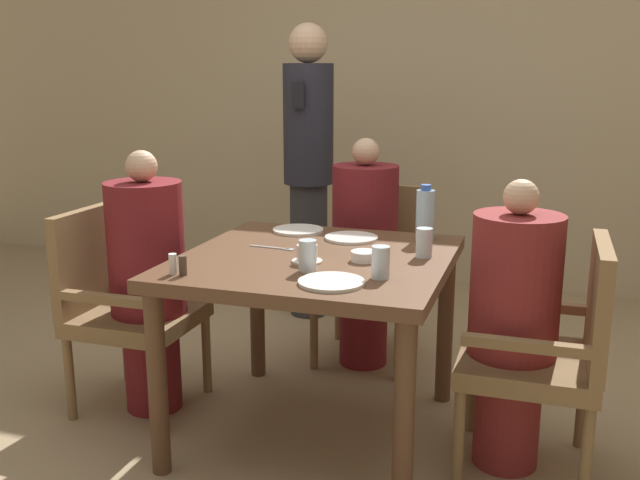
# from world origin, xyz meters

# --- Properties ---
(ground_plane) EXTENTS (16.00, 16.00, 0.00)m
(ground_plane) POSITION_xyz_m (0.00, 0.00, 0.00)
(ground_plane) COLOR #9E8460
(wall_back) EXTENTS (8.00, 0.06, 2.80)m
(wall_back) POSITION_xyz_m (0.00, 2.34, 1.40)
(wall_back) COLOR tan
(wall_back) RESTS_ON ground_plane
(dining_table) EXTENTS (1.02, 1.04, 0.75)m
(dining_table) POSITION_xyz_m (0.00, 0.00, 0.65)
(dining_table) COLOR brown
(dining_table) RESTS_ON ground_plane
(chair_left_side) EXTENTS (0.49, 0.49, 0.87)m
(chair_left_side) POSITION_xyz_m (-0.89, 0.00, 0.48)
(chair_left_side) COLOR brown
(chair_left_side) RESTS_ON ground_plane
(diner_in_left_chair) EXTENTS (0.32, 0.32, 1.13)m
(diner_in_left_chair) POSITION_xyz_m (-0.75, 0.00, 0.58)
(diner_in_left_chair) COLOR maroon
(diner_in_left_chair) RESTS_ON ground_plane
(chair_far_side) EXTENTS (0.49, 0.49, 0.87)m
(chair_far_side) POSITION_xyz_m (0.00, 0.90, 0.48)
(chair_far_side) COLOR brown
(chair_far_side) RESTS_ON ground_plane
(diner_in_far_chair) EXTENTS (0.32, 0.32, 1.14)m
(diner_in_far_chair) POSITION_xyz_m (-0.00, 0.76, 0.58)
(diner_in_far_chair) COLOR maroon
(diner_in_far_chair) RESTS_ON ground_plane
(chair_right_side) EXTENTS (0.49, 0.49, 0.87)m
(chair_right_side) POSITION_xyz_m (0.89, 0.00, 0.48)
(chair_right_side) COLOR brown
(chair_right_side) RESTS_ON ground_plane
(diner_in_right_chair) EXTENTS (0.32, 0.32, 1.08)m
(diner_in_right_chair) POSITION_xyz_m (0.75, 0.00, 0.55)
(diner_in_right_chair) COLOR maroon
(diner_in_right_chair) RESTS_ON ground_plane
(standing_host) EXTENTS (0.29, 0.33, 1.71)m
(standing_host) POSITION_xyz_m (-0.50, 1.39, 0.92)
(standing_host) COLOR #2D2D33
(standing_host) RESTS_ON ground_plane
(plate_main_left) EXTENTS (0.23, 0.23, 0.01)m
(plate_main_left) POSITION_xyz_m (0.06, 0.31, 0.75)
(plate_main_left) COLOR white
(plate_main_left) RESTS_ON dining_table
(plate_main_right) EXTENTS (0.23, 0.23, 0.01)m
(plate_main_right) POSITION_xyz_m (-0.21, 0.38, 0.75)
(plate_main_right) COLOR white
(plate_main_right) RESTS_ON dining_table
(plate_dessert_center) EXTENTS (0.23, 0.23, 0.01)m
(plate_dessert_center) POSITION_xyz_m (0.17, -0.34, 0.75)
(plate_dessert_center) COLOR white
(plate_dessert_center) RESTS_ON dining_table
(teacup_with_saucer) EXTENTS (0.11, 0.11, 0.07)m
(teacup_with_saucer) POSITION_xyz_m (0.00, -0.10, 0.78)
(teacup_with_saucer) COLOR white
(teacup_with_saucer) RESTS_ON dining_table
(bowl_small) EXTENTS (0.10, 0.10, 0.04)m
(bowl_small) POSITION_xyz_m (0.20, -0.02, 0.77)
(bowl_small) COLOR white
(bowl_small) RESTS_ON dining_table
(water_bottle) EXTENTS (0.08, 0.08, 0.24)m
(water_bottle) POSITION_xyz_m (0.35, 0.39, 0.86)
(water_bottle) COLOR #A3C6DB
(water_bottle) RESTS_ON dining_table
(glass_tall_near) EXTENTS (0.06, 0.06, 0.11)m
(glass_tall_near) POSITION_xyz_m (0.31, -0.23, 0.80)
(glass_tall_near) COLOR silver
(glass_tall_near) RESTS_ON dining_table
(glass_tall_mid) EXTENTS (0.06, 0.06, 0.11)m
(glass_tall_mid) POSITION_xyz_m (0.40, 0.11, 0.80)
(glass_tall_mid) COLOR silver
(glass_tall_mid) RESTS_ON dining_table
(glass_tall_far) EXTENTS (0.06, 0.06, 0.11)m
(glass_tall_far) POSITION_xyz_m (0.04, -0.22, 0.80)
(glass_tall_far) COLOR silver
(glass_tall_far) RESTS_ON dining_table
(salt_shaker) EXTENTS (0.03, 0.03, 0.07)m
(salt_shaker) POSITION_xyz_m (-0.39, -0.40, 0.78)
(salt_shaker) COLOR white
(salt_shaker) RESTS_ON dining_table
(pepper_shaker) EXTENTS (0.03, 0.03, 0.07)m
(pepper_shaker) POSITION_xyz_m (-0.35, -0.40, 0.78)
(pepper_shaker) COLOR #4C3D2D
(pepper_shaker) RESTS_ON dining_table
(fork_beside_plate) EXTENTS (0.20, 0.03, 0.00)m
(fork_beside_plate) POSITION_xyz_m (-0.19, 0.05, 0.75)
(fork_beside_plate) COLOR silver
(fork_beside_plate) RESTS_ON dining_table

